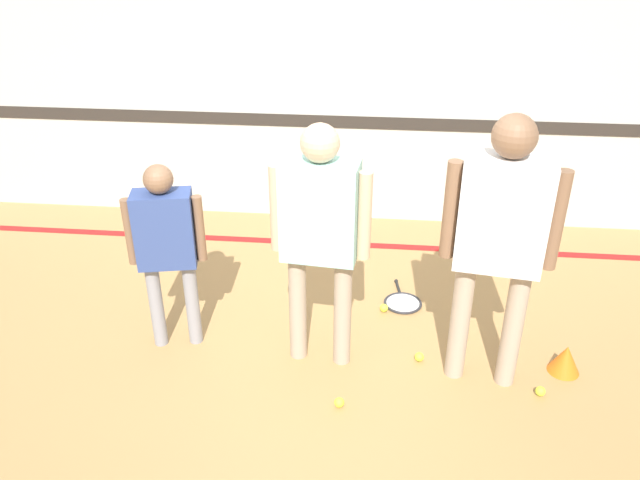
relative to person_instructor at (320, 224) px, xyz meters
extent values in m
plane|color=#A87F4C|center=(-0.18, -0.07, -1.07)|extent=(16.00, 16.00, 0.00)
cube|color=beige|center=(-0.18, 2.37, 0.53)|extent=(16.00, 0.06, 3.20)
cube|color=#2D2823|center=(-0.18, 2.33, -0.05)|extent=(16.00, 0.01, 0.12)
cube|color=red|center=(-0.18, 1.73, -1.07)|extent=(14.40, 0.10, 0.01)
cylinder|color=tan|center=(-0.16, 0.02, -0.65)|extent=(0.12, 0.12, 0.83)
cylinder|color=tan|center=(0.16, -0.02, -0.65)|extent=(0.12, 0.12, 0.83)
cube|color=#99D8D1|center=(0.00, 0.00, 0.09)|extent=(0.51, 0.32, 0.66)
sphere|color=#DBAD89|center=(0.00, 0.00, 0.54)|extent=(0.24, 0.24, 0.24)
cylinder|color=#DBAD89|center=(-0.28, 0.03, 0.08)|extent=(0.09, 0.09, 0.59)
cylinder|color=#DBAD89|center=(0.28, -0.03, 0.08)|extent=(0.09, 0.09, 0.59)
cylinder|color=gray|center=(-1.19, 0.05, -0.73)|extent=(0.10, 0.10, 0.67)
cylinder|color=gray|center=(-0.94, 0.10, -0.73)|extent=(0.10, 0.10, 0.67)
cube|color=#334784|center=(-1.06, 0.08, -0.13)|extent=(0.43, 0.29, 0.53)
sphere|color=brown|center=(-1.06, 0.08, 0.23)|extent=(0.20, 0.20, 0.20)
cylinder|color=brown|center=(-1.29, 0.03, -0.14)|extent=(0.07, 0.07, 0.48)
cylinder|color=brown|center=(-0.84, 0.12, -0.14)|extent=(0.07, 0.07, 0.48)
cylinder|color=tan|center=(1.27, -0.13, -0.63)|extent=(0.13, 0.13, 0.89)
cylinder|color=tan|center=(0.94, -0.08, -0.63)|extent=(0.13, 0.13, 0.89)
cube|color=silver|center=(1.11, -0.10, 0.17)|extent=(0.55, 0.36, 0.70)
sphere|color=brown|center=(1.11, -0.10, 0.65)|extent=(0.26, 0.26, 0.26)
cylinder|color=brown|center=(1.41, -0.15, 0.16)|extent=(0.09, 0.09, 0.63)
cylinder|color=brown|center=(0.80, -0.06, 0.16)|extent=(0.09, 0.09, 0.63)
torus|color=#28282D|center=(0.60, 0.75, -1.06)|extent=(0.36, 0.36, 0.02)
cylinder|color=silver|center=(0.60, 0.75, -1.06)|extent=(0.27, 0.27, 0.01)
cylinder|color=black|center=(0.57, 0.99, -1.06)|extent=(0.05, 0.20, 0.02)
sphere|color=black|center=(0.55, 1.08, -1.06)|extent=(0.03, 0.03, 0.03)
sphere|color=#CCE038|center=(0.17, -0.49, -1.04)|extent=(0.07, 0.07, 0.07)
sphere|color=#CCE038|center=(0.45, 0.62, -1.04)|extent=(0.07, 0.07, 0.07)
sphere|color=#CCE038|center=(0.71, 0.03, -1.04)|extent=(0.07, 0.07, 0.07)
sphere|color=#CCE038|center=(1.49, -0.25, -1.04)|extent=(0.07, 0.07, 0.07)
cone|color=orange|center=(1.70, 0.01, -0.96)|extent=(0.22, 0.22, 0.21)
camera|label=1|loc=(0.36, -3.55, 1.76)|focal=35.00mm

